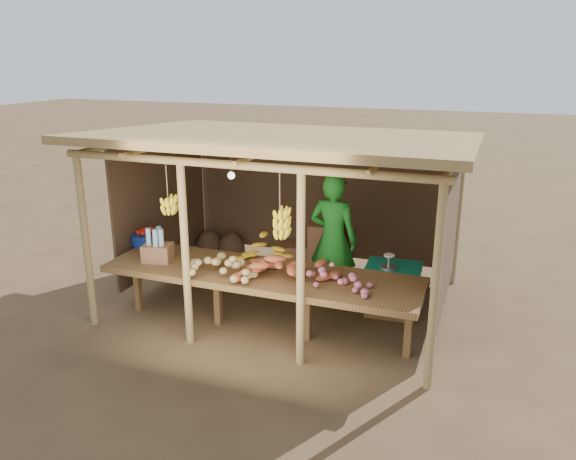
% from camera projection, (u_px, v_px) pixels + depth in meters
% --- Properties ---
extents(ground, '(60.00, 60.00, 0.00)m').
position_uv_depth(ground, '(288.00, 301.00, 7.88)').
color(ground, brown).
rests_on(ground, ground).
extents(stall_structure, '(4.70, 3.50, 2.43)m').
position_uv_depth(stall_structure, '(287.00, 166.00, 7.35)').
color(stall_structure, '#9F8652').
rests_on(stall_structure, ground).
extents(counter, '(3.90, 1.05, 0.80)m').
position_uv_depth(counter, '(261.00, 276.00, 6.81)').
color(counter, brown).
rests_on(counter, ground).
extents(potato_heap, '(1.10, 0.87, 0.37)m').
position_uv_depth(potato_heap, '(224.00, 260.00, 6.64)').
color(potato_heap, tan).
rests_on(potato_heap, counter).
extents(sweet_potato_heap, '(1.13, 0.70, 0.36)m').
position_uv_depth(sweet_potato_heap, '(285.00, 264.00, 6.52)').
color(sweet_potato_heap, '#A64A2A').
rests_on(sweet_potato_heap, counter).
extents(onion_heap, '(0.94, 0.75, 0.36)m').
position_uv_depth(onion_heap, '(333.00, 273.00, 6.26)').
color(onion_heap, '#B2566D').
rests_on(onion_heap, counter).
extents(banana_pile, '(0.64, 0.48, 0.35)m').
position_uv_depth(banana_pile, '(263.00, 247.00, 7.13)').
color(banana_pile, yellow).
rests_on(banana_pile, counter).
extents(tomato_basin, '(0.42, 0.42, 0.22)m').
position_uv_depth(tomato_basin, '(146.00, 237.00, 7.77)').
color(tomato_basin, navy).
rests_on(tomato_basin, counter).
extents(bottle_box, '(0.40, 0.35, 0.44)m').
position_uv_depth(bottle_box, '(158.00, 248.00, 7.09)').
color(bottle_box, '#8B5C3E').
rests_on(bottle_box, counter).
extents(vendor, '(0.71, 0.50, 1.84)m').
position_uv_depth(vendor, '(333.00, 240.00, 7.57)').
color(vendor, '#1B7920').
rests_on(vendor, ground).
extents(tarp_crate, '(0.75, 0.66, 0.86)m').
position_uv_depth(tarp_crate, '(392.00, 288.00, 7.44)').
color(tarp_crate, brown).
rests_on(tarp_crate, ground).
extents(carton_stack, '(1.11, 0.49, 0.80)m').
position_uv_depth(carton_stack, '(314.00, 251.00, 8.85)').
color(carton_stack, '#8B5C3E').
rests_on(carton_stack, ground).
extents(burlap_sacks, '(0.86, 0.45, 0.61)m').
position_uv_depth(burlap_sacks, '(220.00, 246.00, 9.36)').
color(burlap_sacks, '#4C3623').
rests_on(burlap_sacks, ground).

